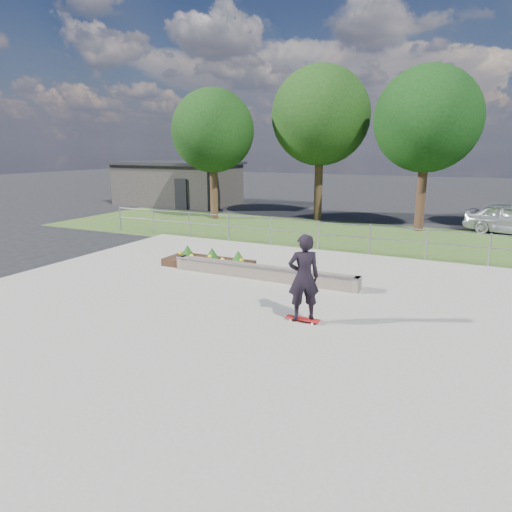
% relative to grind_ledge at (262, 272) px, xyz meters
% --- Properties ---
extents(ground, '(120.00, 120.00, 0.00)m').
position_rel_grind_ledge_xyz_m(ground, '(0.23, -2.81, -0.26)').
color(ground, black).
rests_on(ground, ground).
extents(grass_verge, '(30.00, 8.00, 0.02)m').
position_rel_grind_ledge_xyz_m(grass_verge, '(0.23, 8.19, -0.25)').
color(grass_verge, '#344F1F').
rests_on(grass_verge, ground).
extents(concrete_slab, '(15.00, 15.00, 0.06)m').
position_rel_grind_ledge_xyz_m(concrete_slab, '(0.23, -2.81, -0.23)').
color(concrete_slab, gray).
rests_on(concrete_slab, ground).
extents(fence, '(20.06, 0.06, 1.20)m').
position_rel_grind_ledge_xyz_m(fence, '(0.23, 4.69, 0.51)').
color(fence, '#94979D').
rests_on(fence, ground).
extents(building, '(8.40, 5.40, 3.00)m').
position_rel_grind_ledge_xyz_m(building, '(-13.77, 15.19, 1.25)').
color(building, '#2D2B28').
rests_on(building, ground).
extents(tree_far_left, '(4.55, 4.55, 7.15)m').
position_rel_grind_ledge_xyz_m(tree_far_left, '(-7.77, 10.19, 4.59)').
color(tree_far_left, '#372316').
rests_on(tree_far_left, ground).
extents(tree_mid_left, '(5.25, 5.25, 8.25)m').
position_rel_grind_ledge_xyz_m(tree_mid_left, '(-2.27, 12.19, 5.34)').
color(tree_mid_left, '#322214').
rests_on(tree_mid_left, ground).
extents(tree_mid_right, '(4.90, 4.90, 7.70)m').
position_rel_grind_ledge_xyz_m(tree_mid_right, '(3.23, 11.19, 4.97)').
color(tree_mid_right, '#341E15').
rests_on(tree_mid_right, ground).
extents(grind_ledge, '(6.00, 0.44, 0.43)m').
position_rel_grind_ledge_xyz_m(grind_ledge, '(0.00, 0.00, 0.00)').
color(grind_ledge, brown).
rests_on(grind_ledge, concrete_slab).
extents(planter_bed, '(3.00, 1.20, 0.61)m').
position_rel_grind_ledge_xyz_m(planter_bed, '(-2.23, 0.57, -0.02)').
color(planter_bed, black).
rests_on(planter_bed, concrete_slab).
extents(skateboarder, '(0.86, 0.78, 2.05)m').
position_rel_grind_ledge_xyz_m(skateboarder, '(2.34, -2.79, 0.86)').
color(skateboarder, silver).
rests_on(skateboarder, concrete_slab).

